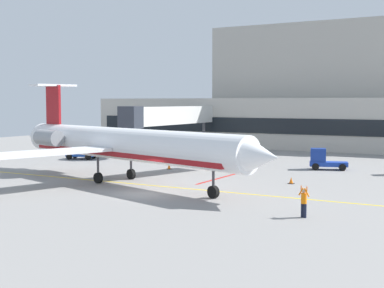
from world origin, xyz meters
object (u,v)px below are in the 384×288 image
(regional_jet, at_px, (120,144))
(pushback_tractor, at_px, (85,151))
(fuel_tank, at_px, (195,143))
(baggage_tug, at_px, (324,160))
(marshaller, at_px, (304,202))

(regional_jet, distance_m, pushback_tractor, 20.02)
(regional_jet, bearing_deg, fuel_tank, 105.65)
(regional_jet, relative_size, pushback_tractor, 8.49)
(regional_jet, xyz_separation_m, fuel_tank, (-7.43, 26.53, -1.93))
(pushback_tractor, bearing_deg, baggage_tug, 8.14)
(regional_jet, height_order, baggage_tug, regional_jet)
(fuel_tank, height_order, marshaller, fuel_tank)
(marshaller, bearing_deg, regional_jet, 160.84)
(regional_jet, xyz_separation_m, baggage_tug, (12.60, 17.00, -2.28))
(regional_jet, relative_size, marshaller, 16.91)
(fuel_tank, bearing_deg, marshaller, -52.17)
(fuel_tank, relative_size, marshaller, 3.31)
(regional_jet, relative_size, baggage_tug, 7.98)
(fuel_tank, xyz_separation_m, marshaller, (25.46, -32.79, -0.36))
(pushback_tractor, bearing_deg, regional_jet, -41.00)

